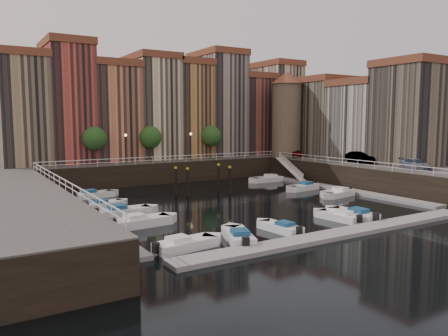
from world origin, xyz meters
TOP-DOWN VIEW (x-y plane):
  - ground at (0.00, 0.00)m, footprint 200.00×200.00m
  - quay_far at (0.00, 26.00)m, footprint 80.00×20.00m
  - quay_right at (28.00, -2.00)m, footprint 20.00×36.00m
  - dock_left at (-16.20, -1.00)m, footprint 2.00×28.00m
  - dock_right at (16.20, -1.00)m, footprint 2.00×28.00m
  - dock_near at (0.00, -17.00)m, footprint 30.00×2.00m
  - mountains at (1.72, 110.00)m, footprint 145.00×100.00m
  - far_terrace at (3.31, 23.50)m, footprint 48.70×10.30m
  - right_terrace at (26.50, 3.80)m, footprint 9.30×24.30m
  - corner_tower at (20.00, 14.50)m, footprint 5.20×5.20m
  - promenade_trees at (-1.33, 18.20)m, footprint 21.20×3.20m
  - street_lamps at (-1.00, 17.20)m, footprint 10.36×0.36m
  - railings at (0.00, 4.88)m, footprint 36.08×34.04m
  - gangway at (17.10, 10.00)m, footprint 2.78×8.32m
  - mooring_pilings at (-0.14, 5.80)m, footprint 6.67×3.59m
  - boat_left_0 at (-12.48, -13.91)m, footprint 4.94×2.30m
  - boat_left_1 at (-12.67, -5.89)m, footprint 5.33×2.28m
  - boat_left_2 at (-12.66, -1.18)m, footprint 5.29×1.94m
  - boat_left_3 at (-13.05, 3.71)m, footprint 4.36×2.47m
  - boat_left_4 at (-12.46, 10.18)m, footprint 4.83×2.32m
  - boat_right_1 at (12.81, -4.23)m, footprint 4.80×2.49m
  - boat_right_2 at (13.24, -3.40)m, footprint 4.52×2.10m
  - boat_right_3 at (12.48, 1.72)m, footprint 4.96×2.35m
  - boat_right_4 at (13.15, 10.30)m, footprint 5.08×1.86m
  - boat_near_0 at (-8.08, -14.16)m, footprint 3.23×4.92m
  - boat_near_1 at (-3.51, -13.53)m, footprint 1.97×4.34m
  - boat_near_2 at (3.62, -13.09)m, footprint 2.15×4.57m
  - boat_near_3 at (5.13, -13.40)m, footprint 2.16×5.12m
  - car_a at (20.38, 13.03)m, footprint 3.17×4.80m
  - car_b at (21.70, 0.66)m, footprint 2.91×5.17m
  - car_c at (21.59, -8.14)m, footprint 2.84×4.79m

SIDE VIEW (x-z plane):
  - ground at x=0.00m, z-range 0.00..0.00m
  - dock_left at x=-16.20m, z-range 0.00..0.35m
  - dock_right at x=16.20m, z-range 0.00..0.35m
  - dock_near at x=0.00m, z-range 0.00..0.35m
  - boat_left_3 at x=-13.05m, z-range -0.16..0.82m
  - boat_near_1 at x=-3.51m, z-range -0.16..0.82m
  - boat_right_2 at x=13.24m, z-range -0.17..0.85m
  - boat_near_2 at x=3.62m, z-range -0.17..0.86m
  - boat_right_1 at x=12.81m, z-range -0.18..0.90m
  - boat_left_4 at x=-12.46m, z-range -0.18..0.91m
  - boat_near_0 at x=-8.08m, z-range -0.18..0.93m
  - boat_left_0 at x=-12.48m, z-range -0.18..0.93m
  - boat_right_3 at x=12.48m, z-range -0.18..0.93m
  - boat_near_3 at x=5.13m, z-range -0.19..0.97m
  - boat_right_4 at x=13.15m, z-range -0.19..0.98m
  - boat_left_1 at x=-12.67m, z-range -0.20..1.01m
  - boat_left_2 at x=-12.66m, z-range -0.20..1.02m
  - quay_far at x=0.00m, z-range 0.00..3.00m
  - quay_right at x=28.00m, z-range 0.00..3.00m
  - mooring_pilings at x=-0.14m, z-range -0.24..3.54m
  - gangway at x=17.10m, z-range 0.05..3.78m
  - car_c at x=21.59m, z-range 3.00..4.30m
  - car_a at x=20.38m, z-range 3.00..4.52m
  - railings at x=0.00m, z-range 3.53..4.05m
  - car_b at x=21.70m, z-range 3.00..4.61m
  - street_lamps at x=-1.00m, z-range 3.81..7.99m
  - promenade_trees at x=-1.33m, z-range 3.98..9.18m
  - mountains at x=1.72m, z-range -1.08..16.92m
  - right_terrace at x=26.50m, z-range 2.56..16.56m
  - corner_tower at x=20.00m, z-range 3.29..17.09m
  - far_terrace at x=3.31m, z-range 2.20..19.70m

